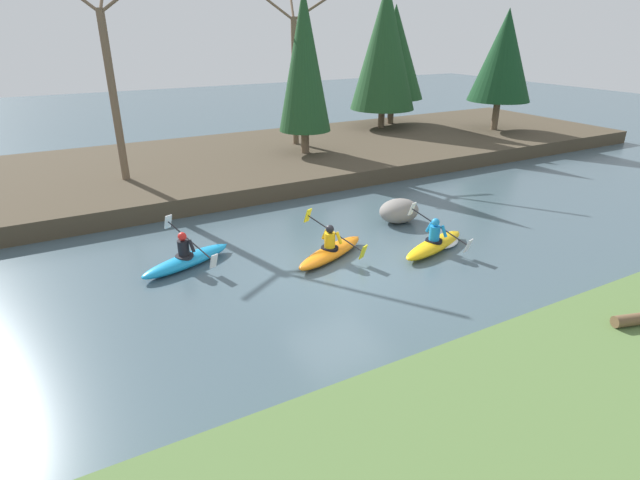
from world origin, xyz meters
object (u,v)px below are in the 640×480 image
(kayaker_middle, at_px, (331,250))
(kayaker_lead, at_px, (436,243))
(boulder_midstream, at_px, (399,211))
(kayaker_trailing, at_px, (187,259))

(kayaker_middle, bearing_deg, kayaker_lead, -41.93)
(kayaker_middle, relative_size, boulder_midstream, 1.97)
(kayaker_trailing, bearing_deg, kayaker_lead, -40.71)
(kayaker_trailing, xyz_separation_m, boulder_midstream, (7.00, -0.07, 0.17))
(boulder_midstream, bearing_deg, kayaker_trailing, 179.45)
(kayaker_trailing, height_order, boulder_midstream, kayaker_trailing)
(kayaker_lead, xyz_separation_m, boulder_midstream, (0.38, 2.31, 0.19))
(kayaker_lead, relative_size, boulder_midstream, 2.00)
(kayaker_lead, height_order, kayaker_middle, same)
(kayaker_lead, bearing_deg, kayaker_middle, 144.11)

